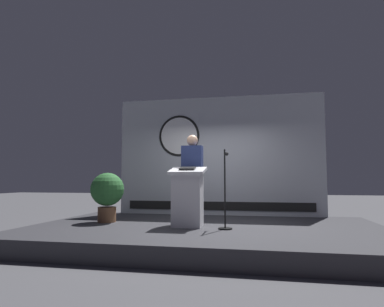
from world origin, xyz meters
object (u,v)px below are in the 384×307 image
podium (188,197)px  speaker_person (192,178)px  potted_plant (107,192)px  microphone_stand (225,201)px

podium → speaker_person: speaker_person is taller
podium → potted_plant: size_ratio=1.10×
microphone_stand → podium: bearing=172.1°
podium → microphone_stand: microphone_stand is taller
speaker_person → potted_plant: bearing=-175.4°
podium → microphone_stand: (0.69, -0.10, -0.05)m
speaker_person → podium: bearing=-88.7°
podium → potted_plant: (-1.73, 0.34, 0.06)m
microphone_stand → potted_plant: microphone_stand is taller
podium → speaker_person: 0.60m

